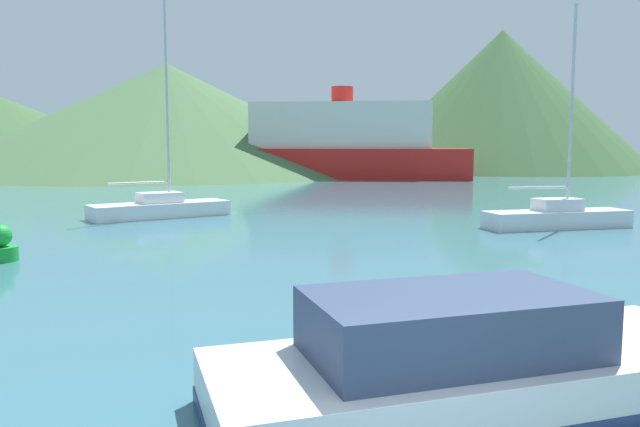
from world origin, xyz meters
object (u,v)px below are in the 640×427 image
at_px(ferry_distant, 342,145).
at_px(motorboat_near, 546,361).
at_px(buoy_marker, 1,246).
at_px(sailboat_inner, 160,206).
at_px(sailboat_middle, 557,215).

bearing_deg(ferry_distant, motorboat_near, -82.04).
xyz_separation_m(motorboat_near, ferry_distant, (5.64, 52.29, 2.66)).
relative_size(motorboat_near, buoy_marker, 8.22).
relative_size(motorboat_near, ferry_distant, 0.33).
bearing_deg(ferry_distant, sailboat_inner, -98.33).
bearing_deg(sailboat_inner, motorboat_near, -98.30).
bearing_deg(ferry_distant, sailboat_middle, -72.04).
height_order(sailboat_inner, ferry_distant, sailboat_inner).
xyz_separation_m(sailboat_middle, ferry_distant, (-2.50, 37.09, 2.63)).
xyz_separation_m(sailboat_inner, sailboat_middle, (15.57, -5.44, -0.01)).
distance_m(motorboat_near, buoy_marker, 14.82).
bearing_deg(sailboat_inner, buoy_marker, -134.52).
bearing_deg(sailboat_middle, motorboat_near, -125.63).
relative_size(sailboat_inner, sailboat_middle, 1.26).
bearing_deg(motorboat_near, sailboat_middle, 51.20).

